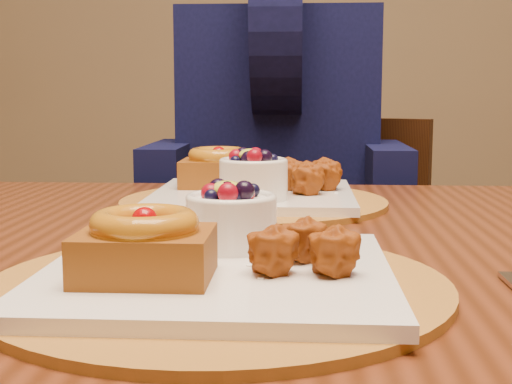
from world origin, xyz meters
TOP-DOWN VIEW (x-y plane):
  - dining_table at (-0.10, 0.09)m, footprint 1.60×0.90m
  - place_setting_near at (-0.10, -0.13)m, footprint 0.38×0.38m
  - place_setting_far at (-0.10, 0.30)m, footprint 0.38×0.38m
  - chair_far at (0.02, 0.87)m, footprint 0.55×0.55m
  - diner at (-0.08, 0.85)m, footprint 0.51×0.50m

SIDE VIEW (x-z plane):
  - chair_far at x=0.02m, z-range 0.05..0.90m
  - dining_table at x=-0.10m, z-range 0.30..1.06m
  - place_setting_near at x=-0.10m, z-range 0.74..0.82m
  - place_setting_far at x=-0.10m, z-range 0.74..0.82m
  - diner at x=-0.08m, z-range 0.48..1.32m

